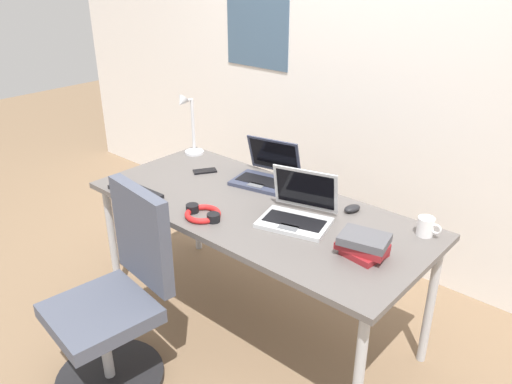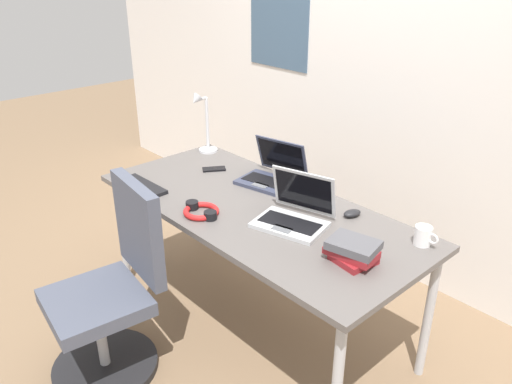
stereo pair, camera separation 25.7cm
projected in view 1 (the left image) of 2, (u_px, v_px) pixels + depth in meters
name	position (u px, v px, depth m)	size (l,w,h in m)	color
ground_plane	(256.00, 321.00, 2.92)	(12.00, 12.00, 0.00)	#7A6047
wall_back	(374.00, 64.00, 3.12)	(6.00, 0.13, 2.60)	silver
desk	(256.00, 216.00, 2.63)	(1.80, 0.80, 0.74)	#595451
desk_lamp	(189.00, 125.00, 3.19)	(0.12, 0.18, 0.40)	silver
laptop_back_left	(298.00, 212.00, 2.45)	(0.39, 0.35, 0.24)	#B7BABC
laptop_far_corner	(266.00, 174.00, 2.87)	(0.37, 0.35, 0.23)	#33384C
external_keyboard	(135.00, 192.00, 2.74)	(0.33, 0.12, 0.02)	black
computer_mouse	(352.00, 208.00, 2.55)	(0.06, 0.10, 0.03)	black
cell_phone	(205.00, 171.00, 3.02)	(0.06, 0.14, 0.01)	black
headphones	(203.00, 214.00, 2.50)	(0.21, 0.18, 0.04)	red
book_stack	(364.00, 245.00, 2.16)	(0.23, 0.19, 0.10)	maroon
coffee_mug	(426.00, 227.00, 2.32)	(0.11, 0.08, 0.09)	white
office_chair	(117.00, 309.00, 2.40)	(0.52, 0.56, 0.97)	black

